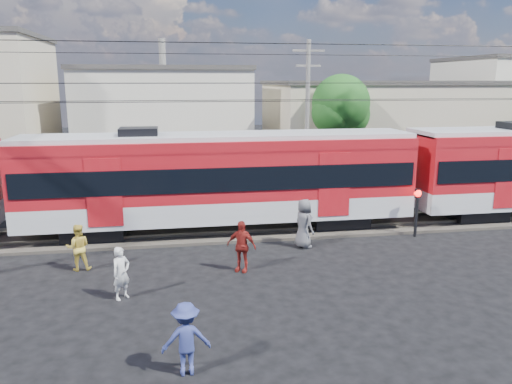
# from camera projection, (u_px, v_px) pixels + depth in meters

# --- Properties ---
(ground) EXTENTS (120.00, 120.00, 0.00)m
(ground) POSITION_uv_depth(u_px,v_px,m) (237.00, 318.00, 13.50)
(ground) COLOR black
(ground) RESTS_ON ground
(track_bed) EXTENTS (70.00, 3.40, 0.12)m
(track_bed) POSITION_uv_depth(u_px,v_px,m) (212.00, 231.00, 21.18)
(track_bed) COLOR #2D2823
(track_bed) RESTS_ON ground
(rail_near) EXTENTS (70.00, 0.12, 0.12)m
(rail_near) POSITION_uv_depth(u_px,v_px,m) (214.00, 233.00, 20.43)
(rail_near) COLOR #59544C
(rail_near) RESTS_ON track_bed
(rail_far) EXTENTS (70.00, 0.12, 0.12)m
(rail_far) POSITION_uv_depth(u_px,v_px,m) (211.00, 223.00, 21.88)
(rail_far) COLOR #59544C
(rail_far) RESTS_ON track_bed
(commuter_train) EXTENTS (50.30, 3.08, 4.17)m
(commuter_train) POSITION_uv_depth(u_px,v_px,m) (225.00, 176.00, 20.76)
(commuter_train) COLOR black
(commuter_train) RESTS_ON ground
(building_midwest) EXTENTS (12.24, 12.24, 7.30)m
(building_midwest) POSITION_uv_depth(u_px,v_px,m) (165.00, 116.00, 38.35)
(building_midwest) COLOR beige
(building_midwest) RESTS_ON ground
(building_mideast) EXTENTS (16.32, 10.20, 6.30)m
(building_mideast) POSITION_uv_depth(u_px,v_px,m) (376.00, 123.00, 38.20)
(building_mideast) COLOR tan
(building_mideast) RESTS_ON ground
(building_east) EXTENTS (10.20, 10.20, 8.30)m
(building_east) POSITION_uv_depth(u_px,v_px,m) (508.00, 105.00, 44.13)
(building_east) COLOR beige
(building_east) RESTS_ON ground
(utility_pole_mid) EXTENTS (1.80, 0.24, 8.50)m
(utility_pole_mid) POSITION_uv_depth(u_px,v_px,m) (307.00, 113.00, 27.93)
(utility_pole_mid) COLOR slate
(utility_pole_mid) RESTS_ON ground
(tree_near) EXTENTS (3.82, 3.64, 6.72)m
(tree_near) POSITION_uv_depth(u_px,v_px,m) (343.00, 107.00, 31.40)
(tree_near) COLOR #382619
(tree_near) RESTS_ON ground
(pedestrian_a) EXTENTS (0.69, 0.67, 1.59)m
(pedestrian_a) POSITION_uv_depth(u_px,v_px,m) (121.00, 273.00, 14.58)
(pedestrian_a) COLOR silver
(pedestrian_a) RESTS_ON ground
(pedestrian_b) EXTENTS (0.82, 0.67, 1.60)m
(pedestrian_b) POSITION_uv_depth(u_px,v_px,m) (78.00, 247.00, 16.81)
(pedestrian_b) COLOR gold
(pedestrian_b) RESTS_ON ground
(pedestrian_c) EXTENTS (1.11, 0.68, 1.66)m
(pedestrian_c) POSITION_uv_depth(u_px,v_px,m) (186.00, 339.00, 10.80)
(pedestrian_c) COLOR navy
(pedestrian_c) RESTS_ON ground
(pedestrian_d) EXTENTS (1.11, 0.88, 1.76)m
(pedestrian_d) POSITION_uv_depth(u_px,v_px,m) (241.00, 246.00, 16.70)
(pedestrian_d) COLOR maroon
(pedestrian_d) RESTS_ON ground
(pedestrian_e) EXTENTS (0.93, 1.09, 1.90)m
(pedestrian_e) POSITION_uv_depth(u_px,v_px,m) (304.00, 223.00, 19.09)
(pedestrian_e) COLOR #4C4D52
(pedestrian_e) RESTS_ON ground
(crossing_signal) EXTENTS (0.29, 0.29, 2.01)m
(crossing_signal) POSITION_uv_depth(u_px,v_px,m) (417.00, 204.00, 20.30)
(crossing_signal) COLOR black
(crossing_signal) RESTS_ON ground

